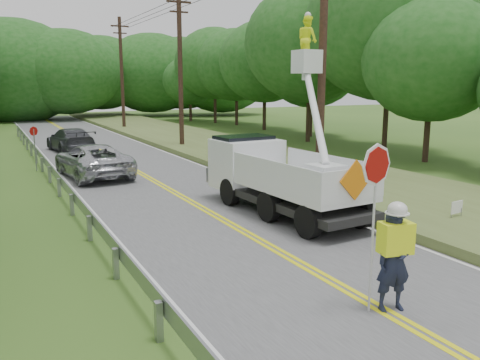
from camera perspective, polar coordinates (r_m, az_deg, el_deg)
name	(u,v)px	position (r m, az deg, el deg)	size (l,w,h in m)	color
ground	(387,314)	(9.95, 16.61, -14.57)	(140.00, 140.00, 0.00)	#34571E
road	(156,182)	(21.74, -9.71, -0.23)	(7.20, 96.00, 0.03)	#4E4E50
guardrail	(54,174)	(21.70, -20.66, 0.65)	(0.18, 48.00, 0.77)	gray
utility_poles	(228,63)	(26.01, -1.38, 13.41)	(1.60, 43.30, 10.00)	black
tall_grass_verge	(293,166)	(24.75, 6.13, 1.57)	(7.00, 96.00, 0.30)	#52602F
treeline_right	(311,54)	(38.25, 8.17, 14.19)	(11.25, 52.22, 12.27)	#332319
treeline_horizon	(49,72)	(62.94, -21.23, 11.56)	(56.22, 14.08, 11.90)	#194E16
flagger	(394,253)	(9.67, 17.38, -8.02)	(1.21, 0.60, 3.18)	#191E33
bucket_truck	(272,164)	(16.96, 3.71, 1.90)	(3.87, 6.83, 6.60)	black
suv_silver	(93,160)	(23.50, -16.65, 2.18)	(2.48, 5.39, 1.50)	#B3B5BB
suv_darkgrey	(70,140)	(32.71, -19.01, 4.42)	(2.05, 5.05, 1.47)	#3D3E44
stop_sign_permanent	(34,142)	(25.94, -22.66, 4.05)	(0.41, 0.27, 2.19)	gray
yard_sign	(457,208)	(16.13, 23.77, -3.00)	(0.54, 0.09, 0.78)	white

